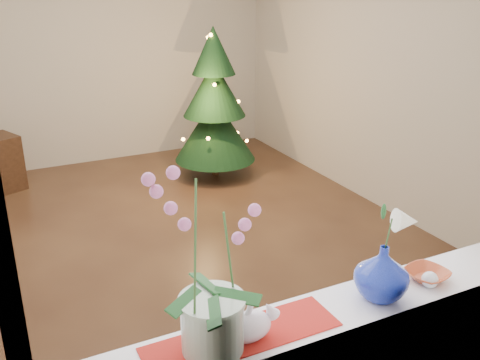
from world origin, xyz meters
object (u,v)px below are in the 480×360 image
object	(u,v)px
orchid_pot	(211,263)
paperweight	(430,280)
swan	(249,316)
blue_vase	(382,269)
amber_dish	(427,276)
xmas_tree	(214,104)

from	to	relation	value
orchid_pot	paperweight	world-z (taller)	orchid_pot
orchid_pot	swan	size ratio (longest dim) A/B	2.96
blue_vase	swan	bearing A→B (deg)	-179.61
orchid_pot	blue_vase	world-z (taller)	orchid_pot
paperweight	amber_dish	bearing A→B (deg)	55.73
amber_dish	xmas_tree	size ratio (longest dim) A/B	0.09
blue_vase	xmas_tree	size ratio (longest dim) A/B	0.16
swan	amber_dish	xyz separation A→B (m)	(0.83, 0.02, -0.08)
swan	blue_vase	size ratio (longest dim) A/B	0.89
blue_vase	xmas_tree	distance (m)	3.93
swan	xmas_tree	xyz separation A→B (m)	(1.55, 3.81, -0.21)
blue_vase	xmas_tree	bearing A→B (deg)	75.62
orchid_pot	blue_vase	size ratio (longest dim) A/B	2.62
orchid_pot	amber_dish	world-z (taller)	orchid_pot
amber_dish	xmas_tree	distance (m)	3.86
xmas_tree	paperweight	bearing A→B (deg)	-101.06
orchid_pot	swan	bearing A→B (deg)	-2.41
orchid_pot	paperweight	size ratio (longest dim) A/B	9.93
paperweight	amber_dish	xyz separation A→B (m)	(0.03, 0.05, -0.02)
xmas_tree	swan	bearing A→B (deg)	-112.12
swan	xmas_tree	size ratio (longest dim) A/B	0.14
orchid_pot	paperweight	distance (m)	0.98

